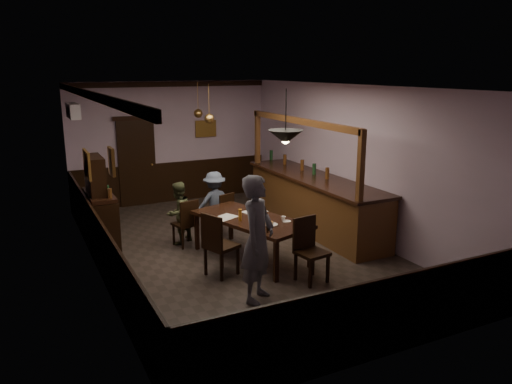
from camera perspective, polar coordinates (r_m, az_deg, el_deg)
room at (r=8.97m, az=-2.19°, el=2.35°), size 5.01×8.01×3.01m
dining_table at (r=8.78m, az=-0.60°, el=-3.37°), size 1.63×2.40×0.75m
chair_far_left at (r=9.50m, az=-7.91°, el=-3.32°), size 0.48×0.48×0.91m
chair_far_right at (r=10.04m, az=-3.73°, el=-2.34°), size 0.50×0.50×0.89m
chair_near at (r=7.98m, az=6.04°, el=-6.19°), size 0.50×0.50×1.03m
chair_side at (r=8.08m, az=-4.43°, el=-5.75°), size 0.60×0.60×1.06m
person_standing at (r=7.16m, az=0.19°, el=-5.38°), size 0.80×0.79×1.87m
person_seated_left at (r=9.69m, az=-8.87°, el=-2.37°), size 0.74×0.70×1.21m
person_seated_right at (r=10.20m, az=-4.75°, el=-1.21°), size 0.83×0.48×1.28m
newspaper_left at (r=8.79m, az=-3.54°, el=-2.92°), size 0.51×0.45×0.01m
newspaper_right at (r=9.12m, az=-0.17°, el=-2.25°), size 0.47×0.38×0.01m
napkin at (r=8.56m, az=0.30°, el=-3.37°), size 0.19×0.19×0.00m
saucer at (r=8.56m, az=3.53°, el=-3.36°), size 0.15×0.15×0.01m
coffee_cup at (r=8.58m, az=3.14°, el=-3.02°), size 0.10×0.10×0.07m
pastry_plate at (r=8.37m, az=1.77°, el=-3.74°), size 0.22×0.22×0.01m
pastry_ring_a at (r=8.36m, az=1.42°, el=-3.58°), size 0.13×0.13×0.04m
pastry_ring_b at (r=8.39m, az=1.55°, el=-3.49°), size 0.13×0.13×0.04m
soda_can at (r=8.72m, az=-0.10°, el=-2.64°), size 0.07×0.07×0.12m
beer_glass at (r=8.60m, az=-1.83°, el=-2.61°), size 0.06×0.06×0.20m
water_glass at (r=8.85m, az=-0.04°, el=-2.29°), size 0.06×0.06×0.15m
pepper_mill at (r=7.99m, az=1.33°, el=-4.15°), size 0.04×0.04×0.14m
sideboard at (r=9.93m, az=-17.42°, el=-1.93°), size 0.47×1.30×1.72m
bar_counter at (r=10.54m, az=6.64°, el=-1.01°), size 0.97×4.17×2.34m
door_back at (r=12.47m, az=-13.44°, el=3.20°), size 0.90×0.06×2.10m
ac_unit at (r=11.02m, az=-20.18°, el=8.70°), size 0.20×0.85×0.30m
picture_left_small at (r=6.62m, az=-16.19°, el=3.36°), size 0.04×0.28×0.36m
picture_left_large at (r=9.04m, az=-18.76°, el=3.01°), size 0.04×0.62×0.48m
picture_back at (r=12.88m, az=-5.77°, el=7.22°), size 0.55×0.04×0.42m
pendant_iron at (r=7.89m, az=3.40°, el=6.30°), size 0.56×0.56×0.86m
pendant_brass_mid at (r=10.34m, az=-5.36°, el=8.35°), size 0.20×0.20×0.81m
pendant_brass_far at (r=11.55m, az=-6.62°, el=8.91°), size 0.20×0.20×0.81m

